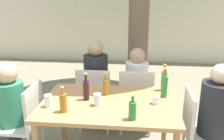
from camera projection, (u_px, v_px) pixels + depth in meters
cafe_building_wall at (128, 10)px, 6.51m from camera, size 10.00×0.08×2.80m
dining_table_front at (109, 109)px, 2.61m from camera, size 1.40×0.96×0.77m
patio_chair_0 at (25, 119)px, 2.76m from camera, size 0.44×0.44×0.91m
patio_chair_1 at (199, 128)px, 2.58m from camera, size 0.44×0.44×0.91m
patio_chair_2 at (95, 96)px, 3.37m from camera, size 0.44×0.44×0.91m
patio_chair_3 at (136, 97)px, 3.31m from camera, size 0.44×0.44×0.91m
person_seated_0 at (5, 118)px, 2.78m from camera, size 0.55×0.31×1.16m
person_seated_1 at (223, 128)px, 2.55m from camera, size 0.56×0.33×1.21m
person_seated_2 at (97, 87)px, 3.58m from camera, size 0.33×0.57×1.24m
person_seated_3 at (136, 91)px, 3.55m from camera, size 0.30×0.55×1.16m
soda_bottle_0 at (164, 80)px, 2.85m from camera, size 0.07×0.07×0.31m
amber_bottle_1 at (63, 102)px, 2.34m from camera, size 0.07×0.07×0.26m
wine_bottle_2 at (86, 90)px, 2.60m from camera, size 0.06×0.06×0.29m
green_bottle_3 at (132, 110)px, 2.21m from camera, size 0.07×0.07×0.24m
green_bottle_4 at (164, 86)px, 2.67m from camera, size 0.07×0.07×0.33m
amber_bottle_5 at (106, 87)px, 2.73m from camera, size 0.06×0.06×0.25m
drinking_glass_0 at (48, 101)px, 2.46m from camera, size 0.08×0.08×0.12m
drinking_glass_1 at (156, 100)px, 2.53m from camera, size 0.08×0.08×0.08m
drinking_glass_2 at (97, 100)px, 2.49m from camera, size 0.08×0.08×0.12m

